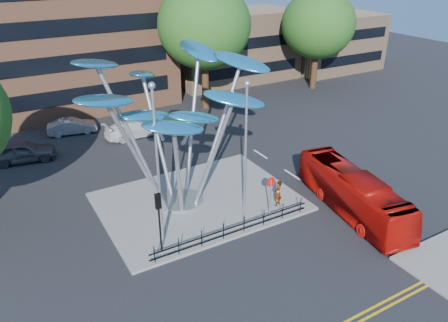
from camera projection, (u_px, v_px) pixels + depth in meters
ground at (266, 248)px, 23.53m from camera, size 120.00×120.00×0.00m
traffic_island at (199, 201)px, 27.71m from camera, size 12.00×9.00×0.15m
double_yellow_near at (346, 322)px, 18.86m from camera, size 40.00×0.12×0.01m
low_building_near at (233, 46)px, 52.31m from camera, size 15.00×8.00×8.00m
low_building_far at (332, 42)px, 57.29m from camera, size 12.00×8.00×7.00m
tree_right at (204, 26)px, 40.71m from camera, size 8.80×8.80×12.11m
tree_far at (318, 24)px, 47.44m from camera, size 8.00×8.00×10.81m
leaf_sculpture at (173, 98)px, 24.78m from camera, size 12.72×9.54×9.51m
street_lamp_left at (157, 152)px, 21.87m from camera, size 0.36×0.36×8.80m
street_lamp_right at (246, 140)px, 23.85m from camera, size 0.36×0.36×8.30m
traffic_light_island at (159, 210)px, 22.07m from camera, size 0.28×0.18×3.42m
no_entry_sign_island at (271, 189)px, 25.59m from camera, size 0.60×0.10×2.45m
pedestrian_railing_front at (234, 229)px, 24.16m from camera, size 10.00×0.06×1.00m
red_bus at (352, 193)px, 26.28m from camera, size 3.76×9.55×2.60m
pedestrian at (278, 193)px, 26.84m from camera, size 0.72×0.63×1.67m
parked_car_left at (22, 151)px, 32.78m from camera, size 5.01×2.70×1.62m
parked_car_mid at (72, 126)px, 37.78m from camera, size 4.27×2.09×1.35m
parked_car_right at (135, 128)px, 37.21m from camera, size 5.24×2.41×1.49m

